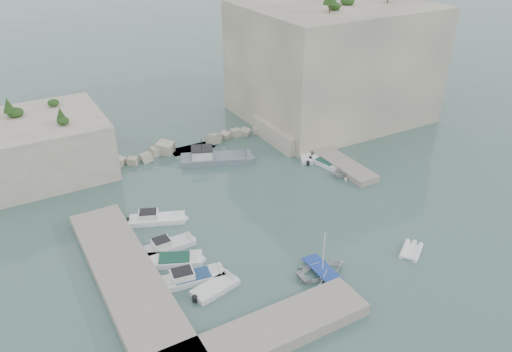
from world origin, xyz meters
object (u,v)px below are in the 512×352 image
motorboat_a (157,221)px  tender_east_d (296,150)px  motorboat_e (215,290)px  tender_east_b (325,165)px  tender_east_a (342,177)px  work_boat (217,162)px  inflatable_dinghy (411,252)px  motorboat_b (169,248)px  tender_east_c (305,158)px  motorboat_d (192,280)px  motorboat_c (175,262)px  rowboat (322,273)px

motorboat_a → tender_east_d: size_ratio=1.46×
motorboat_e → tender_east_b: bearing=19.9°
motorboat_a → tender_east_a: size_ratio=2.22×
motorboat_e → work_boat: (10.83, 22.21, 0.00)m
inflatable_dinghy → work_boat: size_ratio=0.33×
tender_east_b → motorboat_e: bearing=109.3°
motorboat_b → motorboat_e: (1.29, -7.71, 0.00)m
motorboat_b → tender_east_c: motorboat_b is taller
motorboat_d → tender_east_c: motorboat_d is taller
motorboat_c → tender_east_d: (23.46, 14.68, 0.00)m
motorboat_b → motorboat_d: 5.53m
motorboat_d → tender_east_a: tender_east_a is taller
tender_east_a → motorboat_c: bearing=123.8°
motorboat_e → tender_east_a: bearing=13.1°
rowboat → inflatable_dinghy: rowboat is taller
rowboat → tender_east_a: size_ratio=1.68×
rowboat → motorboat_a: bearing=34.0°
motorboat_b → rowboat: 15.02m
motorboat_a → tender_east_a: tender_east_a is taller
motorboat_b → tender_east_d: size_ratio=1.26×
inflatable_dinghy → tender_east_d: bearing=50.0°
tender_east_c → work_boat: 11.76m
inflatable_dinghy → tender_east_c: bearing=49.9°
motorboat_c → motorboat_d: motorboat_d is taller
motorboat_e → work_boat: work_boat is taller
motorboat_a → tender_east_c: motorboat_a is taller
tender_east_b → rowboat: bearing=129.3°
motorboat_d → tender_east_a: (23.74, 8.65, 0.00)m
motorboat_e → motorboat_a: bearing=80.6°
tender_east_c → motorboat_b: bearing=139.0°
rowboat → work_boat: work_boat is taller
motorboat_d → tender_east_b: motorboat_d is taller
rowboat → inflatable_dinghy: bearing=-99.5°
inflatable_dinghy → tender_east_c: size_ratio=0.76×
rowboat → work_boat: bearing=-2.3°
motorboat_a → tender_east_c: (22.21, 4.54, 0.00)m
rowboat → tender_east_a: bearing=-42.9°
motorboat_c → tender_east_b: 25.93m
tender_east_d → tender_east_a: bearing=179.0°
inflatable_dinghy → tender_east_d: (2.99, 24.57, 0.00)m
motorboat_b → motorboat_c: size_ratio=0.97×
tender_east_a → tender_east_b: tender_east_a is taller
motorboat_c → motorboat_e: bearing=-48.9°
motorboat_b → motorboat_c: bearing=-100.2°
motorboat_e → rowboat: rowboat is taller
motorboat_a → motorboat_d: 10.59m
motorboat_b → tender_east_d: bearing=26.8°
motorboat_a → motorboat_c: 7.43m
motorboat_e → tender_east_b: same height
rowboat → work_boat: 25.05m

